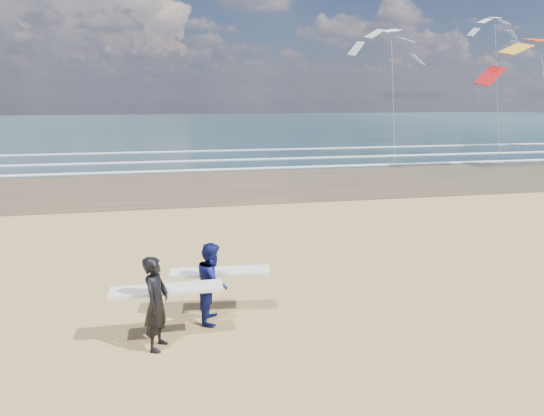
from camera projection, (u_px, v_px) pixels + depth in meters
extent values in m
cube|color=#453925|center=(482.00, 174.00, 30.45)|extent=(220.00, 12.00, 0.01)
cube|color=#1B343B|center=(287.00, 124.00, 81.99)|extent=(220.00, 100.00, 0.02)
cube|color=white|center=(442.00, 163.00, 35.02)|extent=(220.00, 0.50, 0.05)
cube|color=white|center=(411.00, 155.00, 39.51)|extent=(220.00, 0.50, 0.05)
cube|color=white|center=(378.00, 147.00, 45.71)|extent=(220.00, 0.50, 0.05)
imported|color=black|center=(156.00, 303.00, 9.24)|extent=(0.65, 0.79, 1.87)
cube|color=white|center=(167.00, 289.00, 9.59)|extent=(2.20, 0.52, 0.07)
imported|color=#0E134F|center=(213.00, 282.00, 10.43)|extent=(0.82, 0.97, 1.76)
cube|color=white|center=(220.00, 272.00, 10.78)|extent=(2.24, 0.71, 0.07)
cube|color=slate|center=(395.00, 164.00, 34.62)|extent=(0.12, 0.12, 0.10)
cube|color=slate|center=(499.00, 147.00, 45.32)|extent=(0.12, 0.12, 0.10)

